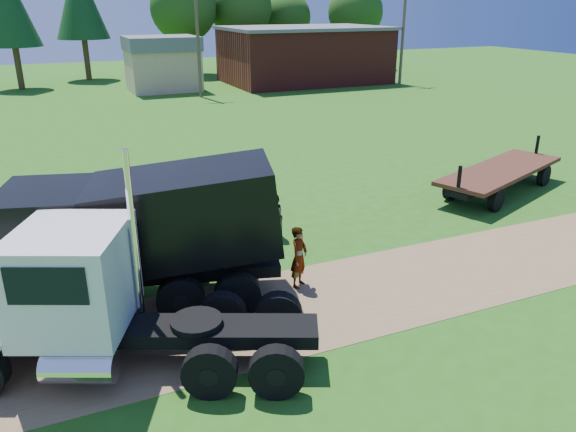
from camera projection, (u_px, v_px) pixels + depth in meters
name	position (u px, v px, depth m)	size (l,w,h in m)	color
ground	(337.00, 298.00, 15.23)	(140.00, 140.00, 0.00)	#295913
dirt_track	(337.00, 298.00, 15.23)	(120.00, 4.20, 0.01)	brown
white_semi_tractor	(80.00, 299.00, 11.91)	(7.90, 5.34, 4.74)	black
black_dump_truck	(125.00, 230.00, 14.31)	(8.87, 4.72, 3.77)	black
orange_pickup	(177.00, 195.00, 20.71)	(2.85, 6.19, 1.72)	#EC480B
flatbed_trailer	(500.00, 174.00, 23.43)	(7.56, 4.67, 1.86)	#3B1E12
spectator_a	(299.00, 257.00, 15.58)	(0.65, 0.43, 1.79)	#999999
spectator_b	(274.00, 216.00, 18.85)	(0.75, 0.59, 1.55)	#999999
brick_building	(304.00, 55.00, 55.25)	(15.40, 10.40, 5.30)	maroon
tan_shed	(163.00, 63.00, 50.04)	(6.20, 5.40, 4.70)	tan
utility_poles	(198.00, 39.00, 45.71)	(42.20, 0.28, 9.00)	#4A3A2A
tree_row	(95.00, 9.00, 55.12)	(58.75, 13.95, 11.63)	#3D2519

